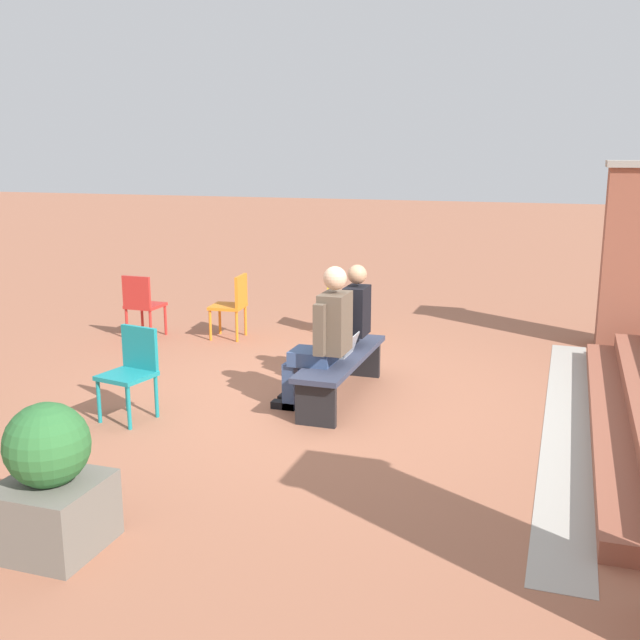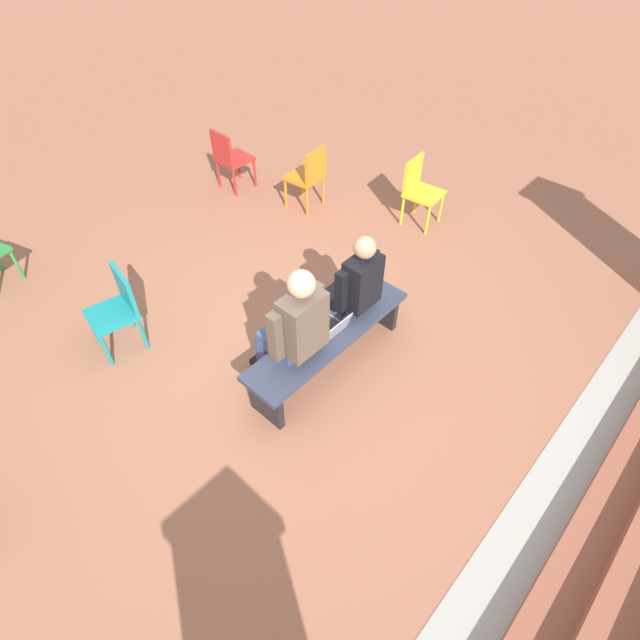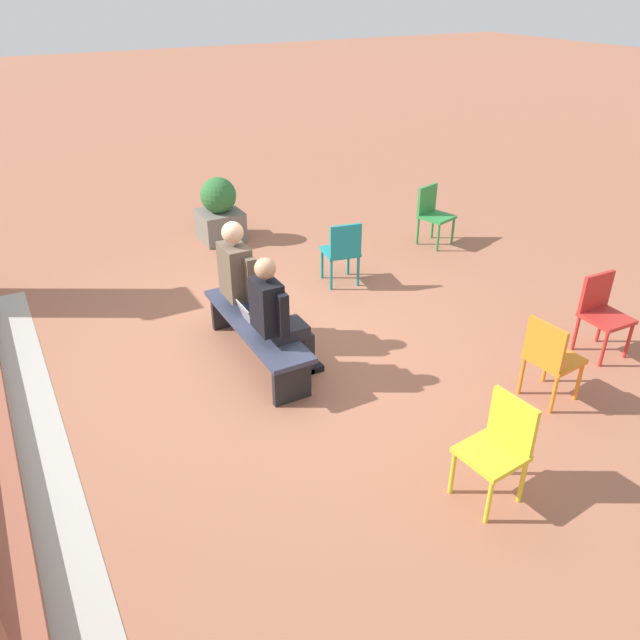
% 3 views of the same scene
% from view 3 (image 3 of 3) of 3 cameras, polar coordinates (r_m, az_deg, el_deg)
% --- Properties ---
extents(ground_plane, '(60.00, 60.00, 0.00)m').
position_cam_3_polar(ground_plane, '(6.69, -4.21, -2.39)').
color(ground_plane, '#9E6047').
extents(concrete_strip, '(5.68, 0.40, 0.01)m').
position_cam_3_polar(concrete_strip, '(6.15, -24.45, -8.45)').
color(concrete_strip, '#A8A399').
rests_on(concrete_strip, ground).
extents(bench, '(1.80, 0.44, 0.45)m').
position_cam_3_polar(bench, '(6.29, -5.86, -0.88)').
color(bench, '#33384C').
rests_on(bench, ground).
extents(person_student, '(0.51, 0.64, 1.29)m').
position_cam_3_polar(person_student, '(5.84, -3.92, 0.48)').
color(person_student, '#232328').
rests_on(person_student, ground).
extents(person_adult, '(0.57, 0.72, 1.38)m').
position_cam_3_polar(person_adult, '(6.44, -6.77, 3.63)').
color(person_adult, '#384C75').
rests_on(person_adult, ground).
extents(laptop, '(0.32, 0.29, 0.21)m').
position_cam_3_polar(laptop, '(6.22, -6.03, 0.25)').
color(laptop, '#9EA0A5').
rests_on(laptop, bench).
extents(plastic_chair_far_left, '(0.46, 0.46, 0.84)m').
position_cam_3_polar(plastic_chair_far_left, '(4.83, 16.09, -10.80)').
color(plastic_chair_far_left, gold).
rests_on(plastic_chair_far_left, ground).
extents(plastic_chair_mid_courtyard, '(0.46, 0.46, 0.84)m').
position_cam_3_polar(plastic_chair_mid_courtyard, '(5.98, 20.29, -3.06)').
color(plastic_chair_mid_courtyard, orange).
rests_on(plastic_chair_mid_courtyard, ground).
extents(plastic_chair_foreground, '(0.43, 0.43, 0.84)m').
position_cam_3_polar(plastic_chair_foreground, '(6.99, 24.36, 0.86)').
color(plastic_chair_foreground, red).
rests_on(plastic_chair_foreground, ground).
extents(plastic_chair_near_bench_right, '(0.49, 0.49, 0.84)m').
position_cam_3_polar(plastic_chair_near_bench_right, '(7.81, 2.06, 6.48)').
color(plastic_chair_near_bench_right, teal).
rests_on(plastic_chair_near_bench_right, ground).
extents(plastic_chair_near_bench_left, '(0.52, 0.52, 0.84)m').
position_cam_3_polar(plastic_chair_near_bench_left, '(9.25, 10.25, 9.73)').
color(plastic_chair_near_bench_left, '#2D893D').
rests_on(plastic_chair_near_bench_left, ground).
extents(planter, '(0.60, 0.60, 0.94)m').
position_cam_3_polar(planter, '(9.37, -9.17, 9.77)').
color(planter, '#6B665B').
rests_on(planter, ground).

